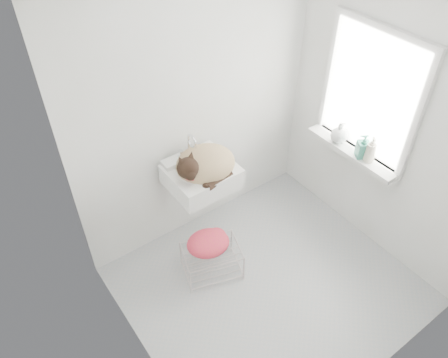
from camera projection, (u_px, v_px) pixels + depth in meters
floor at (268, 285)px, 3.68m from camera, size 2.20×2.00×0.02m
back_wall at (197, 105)px, 3.46m from camera, size 2.20×0.02×2.50m
right_wall at (390, 116)px, 3.34m from camera, size 0.02×2.00×2.50m
left_wall at (128, 250)px, 2.37m from camera, size 0.02×2.00×2.50m
window_glass at (371, 94)px, 3.38m from camera, size 0.01×0.80×1.00m
window_frame at (370, 95)px, 3.38m from camera, size 0.04×0.90×1.10m
windowsill at (351, 151)px, 3.70m from camera, size 0.16×0.88×0.04m
sink at (201, 168)px, 3.50m from camera, size 0.53×0.46×0.21m
faucet at (188, 143)px, 3.52m from camera, size 0.19×0.14×0.19m
cat at (203, 165)px, 3.47m from camera, size 0.53×0.46×0.31m
wire_rack at (212, 259)px, 3.70m from camera, size 0.53×0.44×0.27m
towel at (208, 247)px, 3.60m from camera, size 0.42×0.35×0.15m
bottle_a at (368, 161)px, 3.57m from camera, size 0.10×0.10×0.19m
bottle_b at (361, 156)px, 3.62m from camera, size 0.13×0.13×0.21m
bottle_c at (338, 141)px, 3.77m from camera, size 0.20×0.20×0.19m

